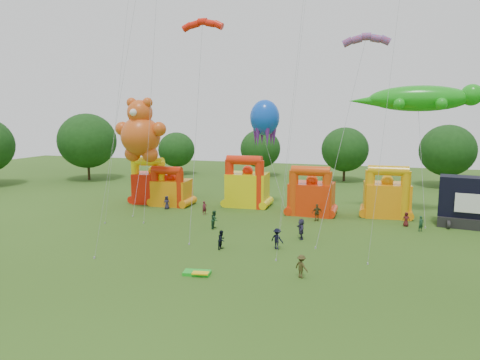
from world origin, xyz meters
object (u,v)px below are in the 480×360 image
(bouncy_castle_2, at_px, (247,187))
(spectator_4, at_px, (317,213))
(spectator_0, at_px, (167,203))
(octopus_kite, at_px, (271,156))
(teddy_bear_kite, at_px, (140,142))
(gecko_kite, at_px, (420,123))
(bouncy_castle_0, at_px, (153,185))

(bouncy_castle_2, bearing_deg, spectator_4, -29.05)
(spectator_0, height_order, spectator_4, spectator_4)
(octopus_kite, distance_m, spectator_0, 14.36)
(teddy_bear_kite, relative_size, spectator_0, 8.31)
(bouncy_castle_2, relative_size, spectator_4, 3.47)
(octopus_kite, distance_m, spectator_4, 9.90)
(spectator_0, bearing_deg, gecko_kite, 5.65)
(teddy_bear_kite, relative_size, gecko_kite, 0.92)
(octopus_kite, bearing_deg, gecko_kite, 2.16)
(bouncy_castle_2, bearing_deg, teddy_bear_kite, -154.57)
(teddy_bear_kite, height_order, gecko_kite, gecko_kite)
(bouncy_castle_2, distance_m, octopus_kite, 5.31)
(bouncy_castle_0, xyz_separation_m, teddy_bear_kite, (0.73, -4.18, 6.05))
(teddy_bear_kite, bearing_deg, bouncy_castle_2, 25.43)
(teddy_bear_kite, bearing_deg, bouncy_castle_0, 99.92)
(octopus_kite, xyz_separation_m, spectator_0, (-12.40, -4.29, -5.83))
(gecko_kite, xyz_separation_m, spectator_0, (-29.36, -4.93, -10.01))
(octopus_kite, relative_size, spectator_0, 8.19)
(gecko_kite, xyz_separation_m, octopus_kite, (-16.96, -0.64, -4.18))
(bouncy_castle_2, distance_m, gecko_kite, 21.90)
(gecko_kite, height_order, octopus_kite, gecko_kite)
(bouncy_castle_0, xyz_separation_m, bouncy_castle_2, (12.77, 1.54, 0.16))
(teddy_bear_kite, distance_m, spectator_4, 23.01)
(teddy_bear_kite, xyz_separation_m, gecko_kite, (32.29, 5.89, 2.41))
(teddy_bear_kite, relative_size, spectator_4, 7.21)
(teddy_bear_kite, relative_size, octopus_kite, 1.01)
(teddy_bear_kite, bearing_deg, gecko_kite, 10.33)
(teddy_bear_kite, bearing_deg, octopus_kite, 18.88)
(bouncy_castle_2, distance_m, spectator_0, 10.41)
(bouncy_castle_2, bearing_deg, octopus_kite, -8.21)
(gecko_kite, bearing_deg, bouncy_castle_2, -179.54)
(bouncy_castle_0, distance_m, octopus_kite, 16.67)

